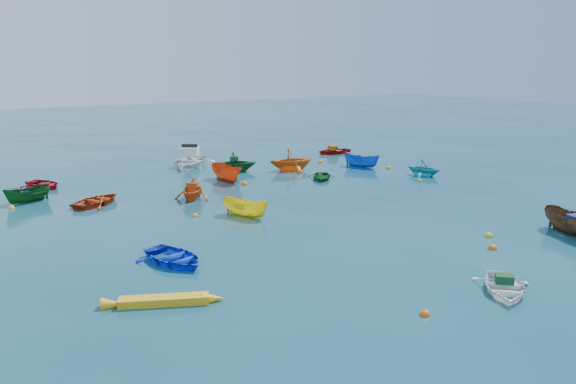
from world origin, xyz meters
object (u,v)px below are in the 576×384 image
dinghy_blue_sw (174,263)px  dinghy_white_near (504,292)px  kayak_yellow (164,304)px  motorboat_white (190,166)px

dinghy_blue_sw → dinghy_white_near: (8.40, -8.37, 0.00)m
kayak_yellow → motorboat_white: bearing=-0.3°
dinghy_blue_sw → kayak_yellow: 3.77m
dinghy_blue_sw → dinghy_white_near: size_ratio=1.12×
kayak_yellow → motorboat_white: (9.75, 22.20, 0.00)m
dinghy_white_near → kayak_yellow: 11.15m
dinghy_white_near → kayak_yellow: (-9.99, 4.95, 0.00)m
dinghy_white_near → motorboat_white: bearing=134.7°
motorboat_white → dinghy_white_near: bearing=-54.3°
dinghy_blue_sw → motorboat_white: (8.16, 18.78, 0.00)m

